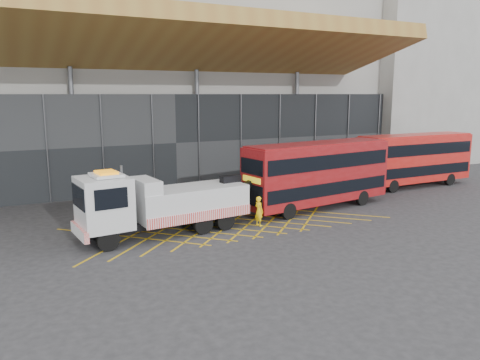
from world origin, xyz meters
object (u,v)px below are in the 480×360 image
recovery_truck (160,203)px  worker (259,211)px  bus_towed (318,172)px  bus_second (415,158)px

recovery_truck → worker: size_ratio=6.34×
bus_towed → worker: bearing=-168.0°
recovery_truck → worker: 6.14m
bus_towed → bus_second: (12.32, 2.76, -0.06)m
bus_towed → worker: 6.47m
bus_towed → recovery_truck: bearing=178.5°
recovery_truck → bus_towed: bus_towed is taller
worker → recovery_truck: bearing=72.5°
recovery_truck → worker: (6.01, -0.85, -0.95)m
recovery_truck → worker: recovery_truck is taller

